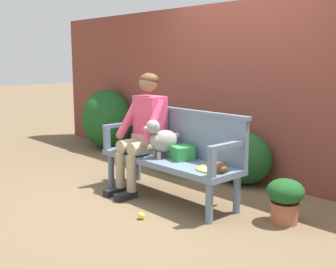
% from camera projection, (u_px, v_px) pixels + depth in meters
% --- Properties ---
extents(ground_plane, '(40.00, 40.00, 0.00)m').
position_uv_depth(ground_plane, '(168.00, 198.00, 4.55)').
color(ground_plane, brown).
extents(brick_garden_fence, '(8.00, 0.30, 2.14)m').
position_uv_depth(brick_garden_fence, '(249.00, 91.00, 5.25)').
color(brick_garden_fence, brown).
rests_on(brick_garden_fence, ground).
extents(hedge_bush_far_left, '(0.85, 0.65, 0.70)m').
position_uv_depth(hedge_bush_far_left, '(171.00, 140.00, 5.90)').
color(hedge_bush_far_left, '#194C1E').
rests_on(hedge_bush_far_left, ground).
extents(hedge_bush_far_right, '(1.11, 0.72, 0.65)m').
position_uv_depth(hedge_bush_far_right, '(185.00, 146.00, 5.64)').
color(hedge_bush_far_right, '#337538').
rests_on(hedge_bush_far_right, ground).
extents(hedge_bush_mid_left, '(0.96, 0.76, 0.96)m').
position_uv_depth(hedge_bush_mid_left, '(107.00, 119.00, 6.97)').
color(hedge_bush_mid_left, '#194C1E').
rests_on(hedge_bush_mid_left, ground).
extents(hedge_bush_mid_right, '(0.78, 0.52, 0.63)m').
position_uv_depth(hedge_bush_mid_right, '(242.00, 157.00, 5.03)').
color(hedge_bush_mid_right, '#194C1E').
rests_on(hedge_bush_mid_right, ground).
extents(garden_bench, '(1.69, 0.51, 0.44)m').
position_uv_depth(garden_bench, '(168.00, 163.00, 4.48)').
color(garden_bench, slate).
rests_on(garden_bench, ground).
extents(bench_backrest, '(1.73, 0.06, 0.50)m').
position_uv_depth(bench_backrest, '(184.00, 132.00, 4.57)').
color(bench_backrest, slate).
rests_on(bench_backrest, garden_bench).
extents(bench_armrest_left_end, '(0.06, 0.51, 0.28)m').
position_uv_depth(bench_armrest_left_end, '(116.00, 130.00, 4.96)').
color(bench_armrest_left_end, slate).
rests_on(bench_armrest_left_end, garden_bench).
extents(bench_armrest_right_end, '(0.06, 0.51, 0.28)m').
position_uv_depth(bench_armrest_right_end, '(222.00, 153.00, 3.79)').
color(bench_armrest_right_end, slate).
rests_on(bench_armrest_right_end, garden_bench).
extents(person_seated, '(0.56, 0.65, 1.31)m').
position_uv_depth(person_seated, '(144.00, 128.00, 4.68)').
color(person_seated, black).
rests_on(person_seated, ground).
extents(dog_on_bench, '(0.27, 0.41, 0.41)m').
position_uv_depth(dog_on_bench, '(161.00, 139.00, 4.44)').
color(dog_on_bench, gray).
rests_on(dog_on_bench, garden_bench).
extents(tennis_racket, '(0.32, 0.57, 0.03)m').
position_uv_depth(tennis_racket, '(213.00, 168.00, 4.02)').
color(tennis_racket, yellow).
rests_on(tennis_racket, garden_bench).
extents(baseball_glove, '(0.28, 0.26, 0.09)m').
position_uv_depth(baseball_glove, '(218.00, 167.00, 3.93)').
color(baseball_glove, brown).
rests_on(baseball_glove, garden_bench).
extents(sports_bag, '(0.33, 0.28, 0.14)m').
position_uv_depth(sports_bag, '(181.00, 152.00, 4.42)').
color(sports_bag, '#2D8E42').
rests_on(sports_bag, garden_bench).
extents(tennis_ball, '(0.07, 0.07, 0.07)m').
position_uv_depth(tennis_ball, '(141.00, 216.00, 3.95)').
color(tennis_ball, '#CCDB33').
rests_on(tennis_ball, ground).
extents(potted_plant, '(0.34, 0.34, 0.40)m').
position_uv_depth(potted_plant, '(285.00, 198.00, 3.83)').
color(potted_plant, '#A85B3D').
rests_on(potted_plant, ground).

